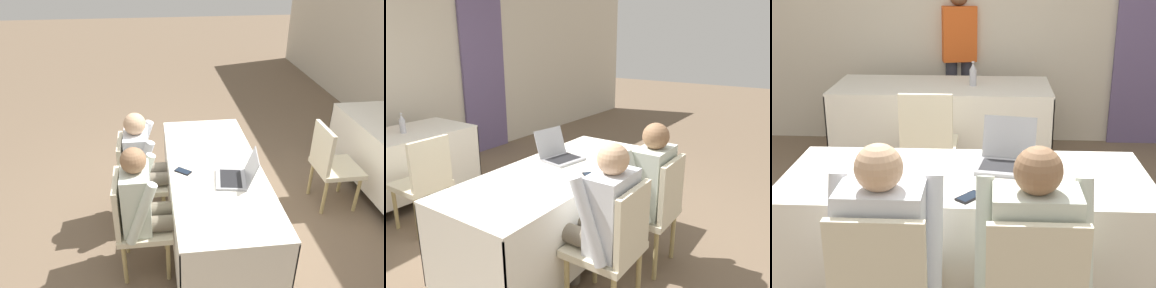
# 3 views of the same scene
# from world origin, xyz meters

# --- Properties ---
(ground_plane) EXTENTS (24.00, 24.00, 0.00)m
(ground_plane) POSITION_xyz_m (0.00, 0.00, 0.00)
(ground_plane) COLOR brown
(conference_table_near) EXTENTS (1.97, 0.81, 0.76)m
(conference_table_near) POSITION_xyz_m (0.00, 0.00, 0.58)
(conference_table_near) COLOR white
(conference_table_near) RESTS_ON ground_plane
(laptop) EXTENTS (0.35, 0.37, 0.25)m
(laptop) POSITION_xyz_m (0.22, 0.14, 0.81)
(laptop) COLOR #99999E
(laptop) RESTS_ON conference_table_near
(cell_phone) EXTENTS (0.15, 0.16, 0.01)m
(cell_phone) POSITION_xyz_m (0.03, -0.29, 0.76)
(cell_phone) COLOR black
(cell_phone) RESTS_ON conference_table_near
(paper_beside_laptop) EXTENTS (0.26, 0.33, 0.00)m
(paper_beside_laptop) POSITION_xyz_m (-0.49, 0.05, 0.76)
(paper_beside_laptop) COLOR white
(paper_beside_laptop) RESTS_ON conference_table_near
(chair_near_left) EXTENTS (0.44, 0.44, 0.91)m
(chair_near_left) POSITION_xyz_m (-0.32, -0.71, 0.51)
(chair_near_left) COLOR tan
(chair_near_left) RESTS_ON ground_plane
(chair_near_right) EXTENTS (0.44, 0.44, 0.91)m
(chair_near_right) POSITION_xyz_m (0.32, -0.71, 0.51)
(chair_near_right) COLOR tan
(chair_near_right) RESTS_ON ground_plane
(chair_far_spare) EXTENTS (0.44, 0.44, 0.91)m
(chair_far_spare) POSITION_xyz_m (-0.36, 1.28, 0.51)
(chair_far_spare) COLOR tan
(chair_far_spare) RESTS_ON ground_plane
(person_checkered_shirt) EXTENTS (0.50, 0.52, 1.17)m
(person_checkered_shirt) POSITION_xyz_m (-0.32, -0.61, 0.67)
(person_checkered_shirt) COLOR #665B4C
(person_checkered_shirt) RESTS_ON ground_plane
(person_white_shirt) EXTENTS (0.50, 0.52, 1.17)m
(person_white_shirt) POSITION_xyz_m (0.32, -0.61, 0.67)
(person_white_shirt) COLOR #665B4C
(person_white_shirt) RESTS_ON ground_plane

